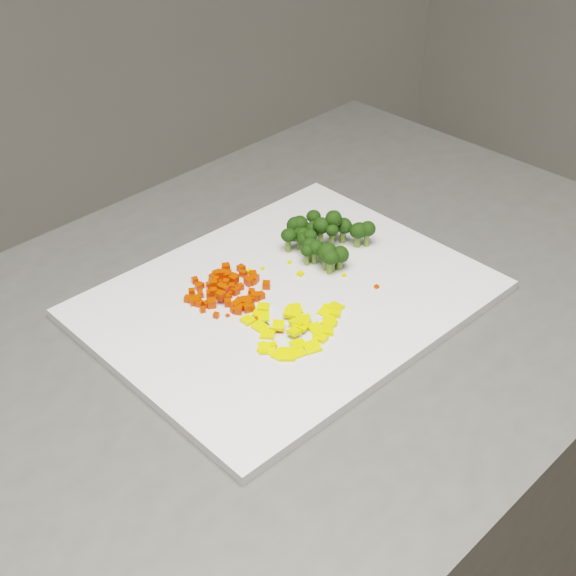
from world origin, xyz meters
TOP-DOWN VIEW (x-y plane):
  - counter_block at (0.18, 0.31)m, footprint 1.04×0.82m
  - cutting_board at (0.16, 0.31)m, footprint 0.46×0.39m
  - carrot_pile at (0.11, 0.35)m, footprint 0.09×0.09m
  - pepper_pile at (0.13, 0.26)m, footprint 0.11×0.11m
  - broccoli_pile at (0.25, 0.36)m, footprint 0.11×0.11m
  - carrot_cube_0 at (0.12, 0.38)m, footprint 0.01×0.01m
  - carrot_cube_1 at (0.12, 0.36)m, footprint 0.01×0.01m
  - carrot_cube_2 at (0.09, 0.38)m, footprint 0.01×0.01m
  - carrot_cube_3 at (0.07, 0.32)m, footprint 0.01×0.01m
  - carrot_cube_4 at (0.14, 0.35)m, footprint 0.01×0.01m
  - carrot_cube_5 at (0.09, 0.34)m, footprint 0.01×0.01m
  - carrot_cube_6 at (0.09, 0.34)m, footprint 0.01×0.01m
  - carrot_cube_7 at (0.13, 0.35)m, footprint 0.01×0.01m
  - carrot_cube_8 at (0.11, 0.38)m, footprint 0.01×0.01m
  - carrot_cube_9 at (0.13, 0.33)m, footprint 0.01×0.01m
  - carrot_cube_10 at (0.09, 0.39)m, footprint 0.01×0.01m
  - carrot_cube_11 at (0.13, 0.32)m, footprint 0.01×0.01m
  - carrot_cube_12 at (0.06, 0.36)m, footprint 0.01×0.01m
  - carrot_cube_13 at (0.13, 0.33)m, footprint 0.01×0.01m
  - carrot_cube_14 at (0.07, 0.34)m, footprint 0.01×0.01m
  - carrot_cube_15 at (0.14, 0.37)m, footprint 0.01×0.01m
  - carrot_cube_16 at (0.11, 0.32)m, footprint 0.01×0.01m
  - carrot_cube_17 at (0.10, 0.37)m, footprint 0.01×0.01m
  - carrot_cube_18 at (0.14, 0.36)m, footprint 0.01×0.01m
  - carrot_cube_19 at (0.13, 0.39)m, footprint 0.01×0.01m
  - carrot_cube_20 at (0.15, 0.33)m, footprint 0.01×0.01m
  - carrot_cube_21 at (0.11, 0.38)m, footprint 0.01×0.01m
  - carrot_cube_22 at (0.12, 0.32)m, footprint 0.01×0.01m
  - carrot_cube_23 at (0.11, 0.35)m, footprint 0.01×0.01m
  - carrot_cube_24 at (0.12, 0.37)m, footprint 0.01×0.01m
  - carrot_cube_25 at (0.09, 0.35)m, footprint 0.01×0.01m
  - carrot_cube_26 at (0.11, 0.32)m, footprint 0.01×0.01m
  - carrot_cube_27 at (0.11, 0.37)m, footprint 0.01×0.01m
  - carrot_cube_28 at (0.11, 0.35)m, footprint 0.01×0.01m
  - carrot_cube_29 at (0.11, 0.32)m, footprint 0.01×0.01m
  - carrot_cube_30 at (0.10, 0.31)m, footprint 0.01×0.01m
  - carrot_cube_31 at (0.09, 0.32)m, footprint 0.01×0.01m
  - carrot_cube_32 at (0.08, 0.37)m, footprint 0.01×0.01m
  - carrot_cube_33 at (0.09, 0.36)m, footprint 0.01×0.01m
  - carrot_cube_34 at (0.09, 0.36)m, footprint 0.01×0.01m
  - carrot_cube_35 at (0.07, 0.34)m, footprint 0.01×0.01m
  - carrot_cube_36 at (0.06, 0.35)m, footprint 0.01×0.01m
  - carrot_cube_37 at (0.12, 0.37)m, footprint 0.01×0.01m
  - carrot_cube_38 at (0.12, 0.37)m, footprint 0.01×0.01m
  - carrot_cube_39 at (0.07, 0.36)m, footprint 0.01×0.01m
  - carrot_cube_40 at (0.11, 0.36)m, footprint 0.01×0.01m
  - carrot_cube_41 at (0.10, 0.35)m, footprint 0.01×0.01m
  - carrot_cube_42 at (0.12, 0.32)m, footprint 0.01×0.01m
  - carrot_cube_43 at (0.07, 0.35)m, footprint 0.01×0.01m
  - carrot_cube_44 at (0.07, 0.35)m, footprint 0.01×0.01m
  - carrot_cube_45 at (0.11, 0.32)m, footprint 0.01×0.01m
  - carrot_cube_46 at (0.14, 0.35)m, footprint 0.01×0.01m
  - carrot_cube_47 at (0.09, 0.37)m, footprint 0.01×0.01m
  - carrot_cube_48 at (0.10, 0.35)m, footprint 0.01×0.01m
  - carrot_cube_49 at (0.07, 0.37)m, footprint 0.01×0.01m
  - carrot_cube_50 at (0.08, 0.36)m, footprint 0.01×0.01m
  - carrot_cube_51 at (0.14, 0.38)m, footprint 0.01×0.01m
  - carrot_cube_52 at (0.10, 0.32)m, footprint 0.01×0.01m
  - carrot_cube_53 at (0.11, 0.37)m, footprint 0.01×0.01m
  - carrot_cube_54 at (0.12, 0.35)m, footprint 0.01×0.01m
  - carrot_cube_55 at (0.10, 0.32)m, footprint 0.01×0.01m
  - carrot_cube_56 at (0.10, 0.34)m, footprint 0.01×0.01m
  - carrot_cube_57 at (0.14, 0.35)m, footprint 0.01×0.01m
  - carrot_cube_58 at (0.12, 0.37)m, footprint 0.01×0.01m
  - carrot_cube_59 at (0.09, 0.33)m, footprint 0.01×0.01m
  - carrot_cube_60 at (0.13, 0.39)m, footprint 0.01×0.01m
  - carrot_cube_61 at (0.11, 0.35)m, footprint 0.01×0.01m
  - carrot_cube_62 at (0.11, 0.31)m, footprint 0.01×0.01m
  - carrot_cube_63 at (0.09, 0.35)m, footprint 0.01×0.01m
  - carrot_cube_64 at (0.10, 0.34)m, footprint 0.01×0.01m
  - carrot_cube_65 at (0.11, 0.31)m, footprint 0.01×0.01m
  - carrot_cube_66 at (0.09, 0.36)m, footprint 0.01×0.01m
  - carrot_cube_67 at (0.11, 0.34)m, footprint 0.01×0.01m
  - carrot_cube_68 at (0.11, 0.35)m, footprint 0.01×0.01m
  - carrot_cube_69 at (0.08, 0.34)m, footprint 0.01×0.01m
  - carrot_cube_70 at (0.07, 0.36)m, footprint 0.01×0.01m
  - carrot_cube_71 at (0.10, 0.34)m, footprint 0.01×0.01m
  - carrot_cube_72 at (0.10, 0.35)m, footprint 0.01×0.01m
  - pepper_chunk_0 at (0.11, 0.22)m, footprint 0.02×0.02m
  - pepper_chunk_1 at (0.16, 0.24)m, footprint 0.01×0.02m
  - pepper_chunk_2 at (0.15, 0.26)m, footprint 0.01×0.02m
  - pepper_chunk_3 at (0.12, 0.30)m, footprint 0.02×0.02m
  - pepper_chunk_4 at (0.16, 0.23)m, footprint 0.02×0.02m
  - pepper_chunk_5 at (0.14, 0.26)m, footprint 0.02×0.02m
  - pepper_chunk_6 at (0.11, 0.29)m, footprint 0.02×0.02m
  - pepper_chunk_7 at (0.11, 0.26)m, footprint 0.02×0.02m
  - pepper_chunk_8 at (0.14, 0.25)m, footprint 0.02×0.02m
  - pepper_chunk_9 at (0.18, 0.25)m, footprint 0.02×0.02m
  - pepper_chunk_10 at (0.13, 0.26)m, footprint 0.02×0.02m
  - pepper_chunk_11 at (0.12, 0.23)m, footprint 0.02×0.02m
  - pepper_chunk_12 at (0.19, 0.26)m, footprint 0.02×0.02m
  - pepper_chunk_13 at (0.10, 0.22)m, footprint 0.02×0.02m
  - pepper_chunk_14 at (0.14, 0.23)m, footprint 0.02×0.02m
  - pepper_chunk_15 at (0.17, 0.24)m, footprint 0.02×0.02m
  - pepper_chunk_16 at (0.18, 0.26)m, footprint 0.02×0.02m
  - pepper_chunk_17 at (0.11, 0.29)m, footprint 0.02×0.02m
  - pepper_chunk_18 at (0.09, 0.25)m, footprint 0.02×0.02m
  - pepper_chunk_19 at (0.10, 0.27)m, footprint 0.02×0.02m
  - pepper_chunk_20 at (0.14, 0.27)m, footprint 0.02×0.02m
  - pepper_chunk_21 at (0.15, 0.28)m, footprint 0.02×0.02m
  - pepper_chunk_22 at (0.14, 0.26)m, footprint 0.02×0.02m
  - pepper_chunk_23 at (0.14, 0.22)m, footprint 0.01×0.01m
  - pepper_chunk_24 at (0.13, 0.25)m, footprint 0.01×0.01m
  - pepper_chunk_25 at (0.15, 0.24)m, footprint 0.01×0.02m
  - pepper_chunk_26 at (0.12, 0.24)m, footprint 0.01×0.01m
  - pepper_chunk_27 at (0.10, 0.26)m, footprint 0.02×0.02m
  - pepper_chunk_28 at (0.10, 0.29)m, footprint 0.01×0.01m
  - pepper_chunk_29 at (0.09, 0.24)m, footprint 0.02×0.02m
  - pepper_chunk_30 at (0.13, 0.22)m, footprint 0.02×0.02m
  - pepper_chunk_31 at (0.09, 0.23)m, footprint 0.02×0.02m
  - broccoli_floret_0 at (0.28, 0.36)m, footprint 0.03×0.03m
  - broccoli_floret_1 at (0.21, 0.38)m, footprint 0.03×0.03m
  - broccoli_floret_2 at (0.24, 0.39)m, footprint 0.03×0.03m
  - broccoli_floret_3 at (0.30, 0.34)m, footprint 0.03×0.03m
  - broccoli_floret_4 at (0.26, 0.40)m, footprint 0.02×0.02m
  - broccoli_floret_5 at (0.23, 0.40)m, footprint 0.03×0.03m
  - broccoli_floret_6 at (0.28, 0.39)m, footprint 0.03×0.03m
  - broccoli_floret_7 at (0.23, 0.36)m, footprint 0.02×0.02m
  - broccoli_floret_8 at (0.26, 0.36)m, footprint 0.03×0.03m
  - broccoli_floret_9 at (0.27, 0.37)m, footprint 0.02×0.02m
  - broccoli_floret_10 at (0.25, 0.35)m, footprint 0.02×0.02m
  - broccoli_floret_11 at (0.25, 0.37)m, footprint 0.03×0.03m
  - broccoli_floret_12 at (0.22, 0.34)m, footprint 0.03×0.03m
  - broccoli_floret_13 at (0.22, 0.35)m, footprint 0.03×0.03m
  - broccoli_floret_14 at (0.22, 0.32)m, footprint 0.03×0.03m
  - broccoli_floret_15 at (0.23, 0.32)m, footprint 0.02×0.02m
  - broccoli_floret_16 at (0.29, 0.34)m, footprint 0.03×0.03m
  - broccoli_floret_17 at (0.23, 0.37)m, footprint 0.02×0.02m
  - broccoli_floret_18 at (0.21, 0.35)m, footprint 0.02×0.02m
  - broccoli_floret_19 at (0.24, 0.32)m, footprint 0.03×0.03m
  - broccoli_floret_20 at (0.22, 0.38)m, footprint 0.02×0.02m
  - broccoli_floret_21 at (0.24, 0.38)m, footprint 0.03×0.03m
  - broccoli_floret_22 at (0.24, 0.32)m, footprint 0.02×0.02m
  - broccoli_floret_23 at (0.22, 0.37)m, footprint 0.03×0.03m
  - broccoli_floret_24 at (0.22, 0.33)m, footprint 0.03×0.03m
  - stray_bit_0 at (0.12, 0.26)m, footprint 0.01×0.01m
  - stray_bit_1 at (0.11, 0.32)m, footprint 0.01×0.01m
  - stray_bit_2 at (0.11, 0.28)m, footprint 0.01×0.01m
  - stray_bit_3 at (0.16, 0.37)m, footprint 0.00×0.00m
  - stray_bit_4 at (0.20, 0.36)m, footprint 0.01×0.01m
  - stray_bit_5 at (0.11, 0.33)m, footprint 0.01×0.01m
  - stray_bit_6 at (0.25, 0.26)m, footprint 0.00×0.00m
  - stray_bit_7 at (0.23, 0.30)m, footprint 0.00×0.00m
  - stray_bit_8 at (0.19, 0.33)m, footprint 0.01×0.01m
  - stray_bit_9 at (0.15, 0.37)m, footprint 0.01×0.01m
  - stray_bit_10 at (0.10, 0.24)m, footprint 0.01×0.01m
  - stray_bit_11 at (0.08, 0.31)m, footprint 0.00×0.00m
  - stray_bit_12 at (0.10, 0.35)m, footprint 0.01×0.01m
  - stray_bit_13 at (0.11, 0.32)m, footprint 0.01×0.01m
  - stray_bit_14 at (0.11, 0.29)m, footprint 0.01×0.01m

SIDE VIEW (x-z plane):
  - counter_block at x=0.18m, z-range 0.00..0.90m
  - cutting_board at x=0.16m, z-range 0.90..0.91m
  - stray_bit_11 at x=0.08m, z-range 0.91..0.91m
  - stray_bit_14 at x=0.11m, z-range 0.91..0.91m
  - stray_bit_3 at x=0.16m, z-range 0.91..0.91m
  - pepper_chunk_17 at x=0.11m, z-range 0.91..0.91m
  - pepper_chunk_16 at x=0.18m, z-range 0.91..0.92m
  - pepper_chunk_10 at x=0.13m, z-range 0.91..0.91m
  - pepper_chunk_21 at x=0.15m, z-range 0.91..0.91m
  - pepper_chunk_14 at x=0.14m, z-range 0.91..0.92m
  - stray_bit_7 at x=0.23m, z-range 0.91..0.91m
  - stray_bit_4 at x=0.20m, z-range 0.91..0.91m
  - pepper_chunk_3 at x=0.12m, z-range 0.91..0.91m
  - pepper_chunk_31 at x=0.09m, z-range 0.91..0.91m
  - pepper_chunk_18 at x=0.09m, z-range 0.91..0.92m
  - pepper_chunk_15 at x=0.17m, z-range 0.91..0.92m
  - stray_bit_6 at x=0.25m, z-range 0.91..0.91m
  - pepper_chunk_6 at x=0.11m, z-range 0.91..0.92m
  - pepper_chunk_12 at x=0.19m, z-range 0.91..0.92m
  - pepper_chunk_2 at x=0.15m, z-range 0.91..0.92m
  - pepper_chunk_29 at x=0.09m, z-range 0.91..0.92m
  - pepper_chunk_0 at x=0.11m, z-range 0.91..0.92m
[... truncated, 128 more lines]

